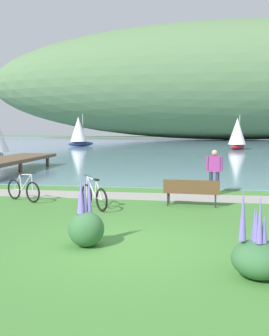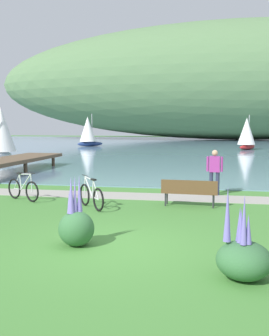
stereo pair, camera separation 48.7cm
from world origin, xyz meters
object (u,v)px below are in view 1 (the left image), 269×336
person_at_shoreline (214,169)px  sailboat_mid_bay (79,131)px  bicycle_leaning_near_bench (23,190)px  sailboat_toward_hillside (237,133)px  bicycle_beside_path (94,196)px  park_bench_near_camera (192,190)px

person_at_shoreline → sailboat_mid_bay: (-15.67, 34.42, 1.01)m
bicycle_leaning_near_bench → sailboat_mid_bay: 37.87m
bicycle_leaning_near_bench → sailboat_mid_bay: (-9.08, 36.73, 1.59)m
person_at_shoreline → sailboat_toward_hillside: 30.64m
bicycle_leaning_near_bench → person_at_shoreline: (6.60, 2.31, 0.58)m
bicycle_beside_path → person_at_shoreline: person_at_shoreline is taller
park_bench_near_camera → sailboat_mid_bay: bearing=112.0°
bicycle_leaning_near_bench → sailboat_mid_bay: bearing=103.9°
park_bench_near_camera → sailboat_toward_hillside: bearing=82.3°
park_bench_near_camera → sailboat_mid_bay: (-14.87, 36.77, 1.47)m
park_bench_near_camera → person_at_shoreline: (0.81, 2.36, 0.46)m
bicycle_beside_path → sailboat_mid_bay: sailboat_mid_bay is taller
bicycle_beside_path → sailboat_mid_bay: (-11.83, 37.62, 1.59)m
park_bench_near_camera → bicycle_beside_path: bicycle_beside_path is taller
person_at_shoreline → sailboat_toward_hillside: (3.65, 30.41, 0.86)m
bicycle_beside_path → sailboat_toward_hillside: (7.49, 33.62, 1.44)m
person_at_shoreline → sailboat_mid_bay: bearing=114.5°
park_bench_near_camera → bicycle_beside_path: size_ratio=1.33×
park_bench_near_camera → bicycle_leaning_near_bench: 5.79m
person_at_shoreline → sailboat_toward_hillside: bearing=83.2°
bicycle_leaning_near_bench → sailboat_mid_bay: sailboat_mid_bay is taller
park_bench_near_camera → person_at_shoreline: size_ratio=1.07×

